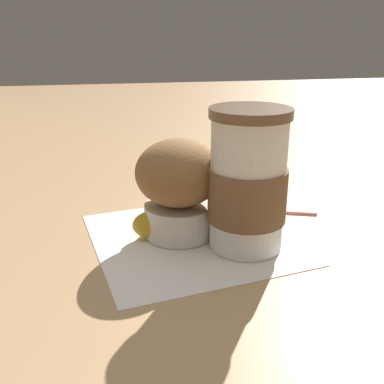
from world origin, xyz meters
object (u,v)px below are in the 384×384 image
at_px(coffee_cup, 248,184).
at_px(banana, 192,206).
at_px(muffin, 179,184).
at_px(sugar_packet, 296,207).

distance_m(coffee_cup, banana, 0.11).
bearing_deg(coffee_cup, muffin, -31.93).
height_order(muffin, sugar_packet, muffin).
bearing_deg(banana, coffee_cup, 117.69).
bearing_deg(coffee_cup, sugar_packet, -138.09).
xyz_separation_m(banana, sugar_packet, (-0.14, -0.00, -0.01)).
distance_m(coffee_cup, muffin, 0.08).
bearing_deg(muffin, banana, -119.09).
xyz_separation_m(coffee_cup, sugar_packet, (-0.10, -0.09, -0.07)).
distance_m(coffee_cup, sugar_packet, 0.15).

